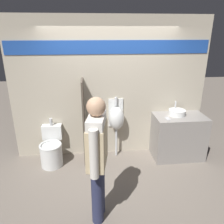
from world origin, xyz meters
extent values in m
plane|color=#70665B|center=(0.00, 0.00, 0.00)|extent=(16.00, 16.00, 0.00)
cube|color=#B2A893|center=(0.00, 0.60, 1.35)|extent=(3.76, 0.06, 2.70)
cube|color=#1E479E|center=(0.00, 0.56, 2.14)|extent=(3.68, 0.01, 0.24)
cube|color=gray|center=(1.34, 0.28, 0.44)|extent=(0.98, 0.59, 0.88)
cylinder|color=silver|center=(1.29, 0.33, 0.93)|extent=(0.33, 0.33, 0.11)
cylinder|color=silver|center=(1.29, 0.45, 1.05)|extent=(0.03, 0.03, 0.14)
cube|color=#B7B7BC|center=(1.04, 0.16, 0.88)|extent=(0.07, 0.14, 0.01)
cube|color=#4C4238|center=(-0.52, 0.34, 0.80)|extent=(0.03, 0.46, 1.61)
cylinder|color=silver|center=(0.11, 0.43, 0.30)|extent=(0.04, 0.04, 0.61)
ellipsoid|color=silver|center=(0.11, 0.43, 0.82)|extent=(0.30, 0.27, 0.46)
cube|color=silver|center=(0.11, 0.56, 0.89)|extent=(0.29, 0.02, 0.58)
cylinder|color=silver|center=(0.11, 0.52, 1.14)|extent=(0.06, 0.06, 0.16)
cylinder|color=silver|center=(-1.15, 0.19, 0.21)|extent=(0.41, 0.41, 0.42)
torus|color=silver|center=(-1.15, 0.19, 0.43)|extent=(0.42, 0.42, 0.04)
cube|color=silver|center=(-1.15, 0.48, 0.56)|extent=(0.37, 0.16, 0.29)
cylinder|color=silver|center=(-1.15, 0.46, 0.79)|extent=(0.06, 0.06, 0.14)
cylinder|color=#282D4C|center=(-0.33, -1.21, 0.42)|extent=(0.16, 0.16, 0.83)
cylinder|color=#282D4C|center=(-0.30, -1.05, 0.42)|extent=(0.16, 0.16, 0.83)
cube|color=silver|center=(-0.31, -1.13, 1.16)|extent=(0.26, 0.46, 0.66)
cube|color=#C6B289|center=(-0.31, -1.13, 1.11)|extent=(0.29, 0.49, 0.53)
cylinder|color=silver|center=(-0.36, -1.37, 1.13)|extent=(0.10, 0.10, 0.61)
cylinder|color=silver|center=(-0.27, -0.88, 1.13)|extent=(0.10, 0.10, 0.61)
sphere|color=tan|center=(-0.31, -1.13, 1.61)|extent=(0.23, 0.23, 0.23)
camera|label=1|loc=(-0.36, -3.49, 2.42)|focal=35.00mm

